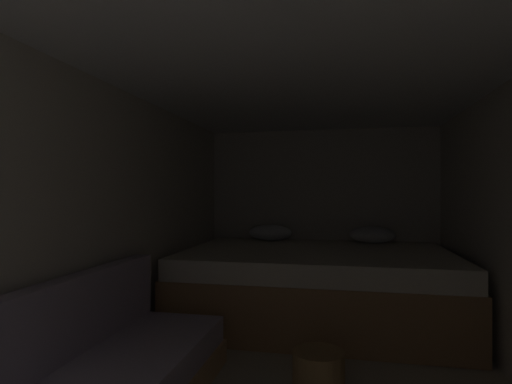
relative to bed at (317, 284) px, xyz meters
name	(u,v)px	position (x,y,z in m)	size (l,w,h in m)	color
wall_back	(321,213)	(0.00, 0.94, 0.65)	(2.76, 0.05, 2.00)	beige
wall_left	(85,232)	(-1.35, -1.71, 0.65)	(0.05, 5.24, 2.00)	beige
ceiling_slab	(298,56)	(0.00, -1.71, 1.67)	(2.76, 5.24, 0.05)	white
bed	(317,284)	(0.00, 0.00, 0.00)	(2.54, 1.75, 0.87)	#9E7247
wicker_basket	(318,369)	(0.09, -1.39, -0.23)	(0.33, 0.33, 0.23)	olive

